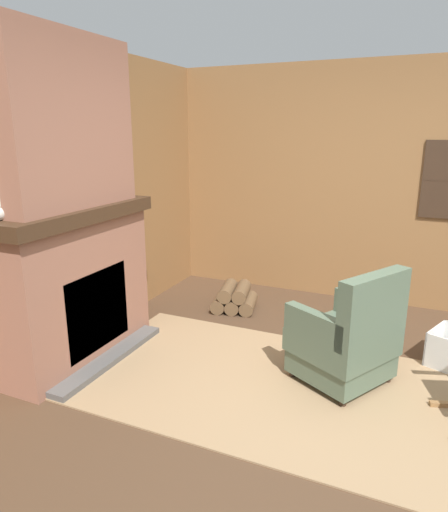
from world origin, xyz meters
name	(u,v)px	position (x,y,z in m)	size (l,w,h in m)	color
ground_plane	(337,417)	(0.00, 0.00, 0.00)	(14.00, 14.00, 0.00)	#4C3523
wood_panel_wall_left	(48,205)	(-2.39, 0.00, 1.29)	(0.06, 5.31, 2.58)	olive
wood_panel_wall_back	(389,187)	(0.02, 2.38, 1.29)	(5.31, 0.09, 2.58)	olive
fireplace_hearth	(79,285)	(-2.14, 0.00, 0.64)	(0.62, 1.52, 1.29)	#93604C
chimney_breast	(63,123)	(-2.15, 0.00, 1.92)	(0.36, 1.25, 1.27)	#93604C
area_rug	(289,388)	(-0.39, 0.20, 0.01)	(3.30, 1.70, 0.01)	#997A56
armchair	(347,341)	(-0.04, 0.47, 0.35)	(0.86, 0.87, 0.92)	#516651
firewood_stack	(235,298)	(-1.37, 1.50, 0.13)	(0.54, 0.51, 0.28)	brown
storage_case	(97,192)	(-2.19, 0.38, 1.36)	(0.15, 0.22, 0.14)	gray
decorative_plate_on_mantel	(54,191)	(-2.21, -0.09, 1.42)	(0.07, 0.28, 0.27)	gold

